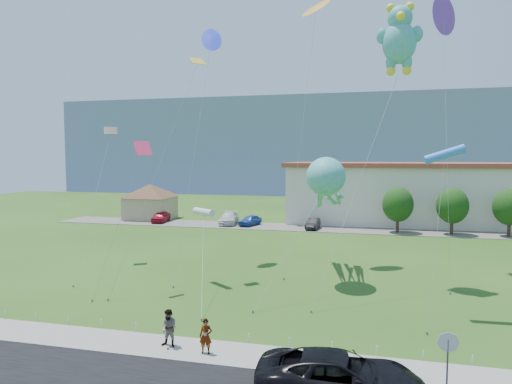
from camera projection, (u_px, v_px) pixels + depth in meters
ground at (236, 332)px, 23.55m from camera, size 160.00×160.00×0.00m
sidewalk at (219, 353)px, 20.88m from camera, size 80.00×2.50×0.10m
parking_strip at (314, 228)px, 57.44m from camera, size 70.00×6.00×0.06m
hill_ridge at (346, 145)px, 138.78m from camera, size 160.00×50.00×25.00m
pavilion at (150, 198)px, 65.81m from camera, size 9.20×9.20×5.00m
stop_sign at (448, 348)px, 17.08m from camera, size 0.80×0.07×2.50m
rope_fence at (229, 337)px, 22.27m from camera, size 26.05×0.05×0.50m
tree_near at (398, 204)px, 53.83m from camera, size 3.60×3.60×5.47m
tree_mid at (452, 206)px, 52.41m from camera, size 3.60×3.60×5.47m
tree_far at (510, 207)px, 50.99m from camera, size 3.60×3.60×5.47m
suv at (340, 377)px, 16.76m from camera, size 6.35×3.16×1.73m
pedestrian_left at (206, 336)px, 20.66m from camera, size 0.62×0.45×1.60m
pedestrian_right at (169, 328)px, 21.40m from camera, size 0.91×0.73×1.77m
parked_car_red at (161, 217)px, 62.59m from camera, size 2.32×4.55×1.48m
parked_car_white at (229, 218)px, 60.77m from camera, size 2.99×5.69×1.57m
parked_car_blue at (250, 220)px, 59.45m from camera, size 2.70×4.27×1.35m
parked_car_black at (313, 224)px, 56.70m from camera, size 1.54×3.99×1.30m
octopus_kite at (327, 185)px, 33.04m from camera, size 4.90×13.32×9.01m
teddy_bear_kite at (399, 37)px, 31.99m from camera, size 6.65×9.51×19.76m
small_kite_purple at (444, 22)px, 35.96m from camera, size 1.80×8.85×20.88m
small_kite_yellow at (187, 90)px, 33.01m from camera, size 3.95×8.16×16.52m
small_kite_white at (204, 213)px, 32.38m from camera, size 2.88×8.60×5.53m
small_kite_cyan at (444, 156)px, 25.60m from camera, size 1.41×4.76×9.59m
small_kite_blue at (211, 45)px, 39.33m from camera, size 1.80×10.57×19.87m
small_kite_pink at (138, 163)px, 30.19m from camera, size 2.61×4.03×10.02m
small_kite_orange at (315, 14)px, 38.59m from camera, size 2.26×8.28×22.38m
small_kite_black at (107, 146)px, 38.38m from camera, size 2.65×9.13×11.69m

